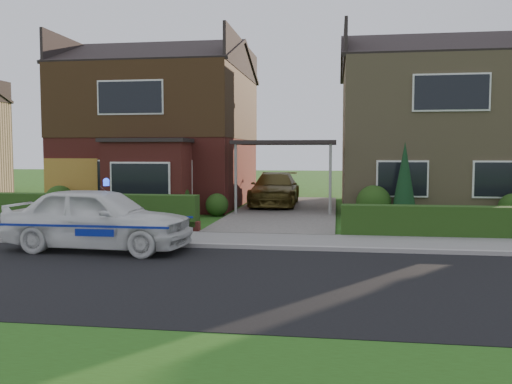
# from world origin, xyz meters

# --- Properties ---
(ground) EXTENTS (120.00, 120.00, 0.00)m
(ground) POSITION_xyz_m (0.00, 0.00, 0.00)
(ground) COLOR #274B14
(ground) RESTS_ON ground
(road) EXTENTS (60.00, 6.00, 0.02)m
(road) POSITION_xyz_m (0.00, 0.00, 0.00)
(road) COLOR black
(road) RESTS_ON ground
(kerb) EXTENTS (60.00, 0.16, 0.12)m
(kerb) POSITION_xyz_m (0.00, 3.05, 0.06)
(kerb) COLOR #9E9993
(kerb) RESTS_ON ground
(sidewalk) EXTENTS (60.00, 2.00, 0.10)m
(sidewalk) POSITION_xyz_m (0.00, 4.10, 0.05)
(sidewalk) COLOR slate
(sidewalk) RESTS_ON ground
(driveway) EXTENTS (3.80, 12.00, 0.12)m
(driveway) POSITION_xyz_m (0.00, 11.00, 0.06)
(driveway) COLOR #666059
(driveway) RESTS_ON ground
(house_left) EXTENTS (7.50, 9.53, 7.25)m
(house_left) POSITION_xyz_m (-5.78, 13.90, 3.81)
(house_left) COLOR maroon
(house_left) RESTS_ON ground
(house_right) EXTENTS (7.50, 8.06, 7.25)m
(house_right) POSITION_xyz_m (5.80, 13.99, 3.66)
(house_right) COLOR #8F7C58
(house_right) RESTS_ON ground
(carport_link) EXTENTS (3.80, 3.00, 2.77)m
(carport_link) POSITION_xyz_m (0.00, 10.95, 2.66)
(carport_link) COLOR black
(carport_link) RESTS_ON ground
(garage_door) EXTENTS (2.20, 0.10, 2.10)m
(garage_door) POSITION_xyz_m (-8.25, 9.96, 1.05)
(garage_door) COLOR olive
(garage_door) RESTS_ON ground
(dwarf_wall) EXTENTS (7.70, 0.25, 0.36)m
(dwarf_wall) POSITION_xyz_m (-5.80, 5.30, 0.18)
(dwarf_wall) COLOR maroon
(dwarf_wall) RESTS_ON ground
(hedge_left) EXTENTS (7.50, 0.55, 0.90)m
(hedge_left) POSITION_xyz_m (-5.80, 5.45, 0.00)
(hedge_left) COLOR #1A3812
(hedge_left) RESTS_ON ground
(hedge_right) EXTENTS (7.50, 0.55, 0.80)m
(hedge_right) POSITION_xyz_m (5.80, 5.35, 0.00)
(hedge_right) COLOR #1A3812
(hedge_right) RESTS_ON ground
(shrub_left_far) EXTENTS (1.08, 1.08, 1.08)m
(shrub_left_far) POSITION_xyz_m (-8.50, 9.50, 0.54)
(shrub_left_far) COLOR #1A3812
(shrub_left_far) RESTS_ON ground
(shrub_left_mid) EXTENTS (1.32, 1.32, 1.32)m
(shrub_left_mid) POSITION_xyz_m (-4.00, 9.30, 0.66)
(shrub_left_mid) COLOR #1A3812
(shrub_left_mid) RESTS_ON ground
(shrub_left_near) EXTENTS (0.84, 0.84, 0.84)m
(shrub_left_near) POSITION_xyz_m (-2.40, 9.60, 0.42)
(shrub_left_near) COLOR #1A3812
(shrub_left_near) RESTS_ON ground
(shrub_right_near) EXTENTS (1.20, 1.20, 1.20)m
(shrub_right_near) POSITION_xyz_m (3.20, 9.40, 0.60)
(shrub_right_near) COLOR #1A3812
(shrub_right_near) RESTS_ON ground
(conifer_a) EXTENTS (0.90, 0.90, 2.60)m
(conifer_a) POSITION_xyz_m (4.20, 9.20, 1.30)
(conifer_a) COLOR black
(conifer_a) RESTS_ON ground
(police_car) EXTENTS (4.10, 4.55, 1.68)m
(police_car) POSITION_xyz_m (-3.67, 2.40, 0.76)
(police_car) COLOR white
(police_car) RESTS_ON ground
(driveway_car) EXTENTS (1.98, 4.71, 1.36)m
(driveway_car) POSITION_xyz_m (-0.63, 12.87, 0.80)
(driveway_car) COLOR brown
(driveway_car) RESTS_ON driveway
(potted_plant_a) EXTENTS (0.48, 0.40, 0.77)m
(potted_plant_a) POSITION_xyz_m (-9.00, 8.01, 0.38)
(potted_plant_a) COLOR gray
(potted_plant_a) RESTS_ON ground
(potted_plant_b) EXTENTS (0.53, 0.51, 0.75)m
(potted_plant_b) POSITION_xyz_m (-3.20, 9.00, 0.37)
(potted_plant_b) COLOR gray
(potted_plant_b) RESTS_ON ground
(potted_plant_c) EXTENTS (0.57, 0.57, 0.80)m
(potted_plant_c) POSITION_xyz_m (-6.32, 6.00, 0.40)
(potted_plant_c) COLOR gray
(potted_plant_c) RESTS_ON ground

